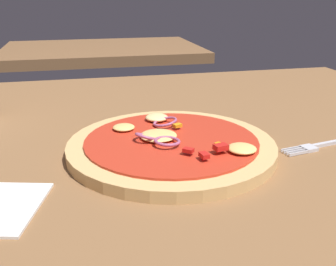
{
  "coord_description": "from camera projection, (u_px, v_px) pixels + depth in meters",
  "views": [
    {
      "loc": [
        -0.09,
        -0.46,
        0.25
      ],
      "look_at": [
        0.03,
        0.04,
        0.06
      ],
      "focal_mm": 41.81,
      "sensor_mm": 36.0,
      "label": 1
    }
  ],
  "objects": [
    {
      "name": "pizza",
      "position": [
        171.0,
        145.0,
        0.53
      ],
      "size": [
        0.28,
        0.28,
        0.03
      ],
      "color": "tan",
      "rests_on": "dining_table"
    },
    {
      "name": "dining_table",
      "position": [
        155.0,
        172.0,
        0.51
      ],
      "size": [
        1.19,
        1.03,
        0.04
      ],
      "color": "brown",
      "rests_on": "ground"
    },
    {
      "name": "fork",
      "position": [
        330.0,
        144.0,
        0.55
      ],
      "size": [
        0.17,
        0.04,
        0.01
      ],
      "color": "silver",
      "rests_on": "dining_table"
    },
    {
      "name": "background_table",
      "position": [
        102.0,
        51.0,
        1.5
      ],
      "size": [
        0.74,
        0.5,
        0.04
      ],
      "color": "brown",
      "rests_on": "ground"
    }
  ]
}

